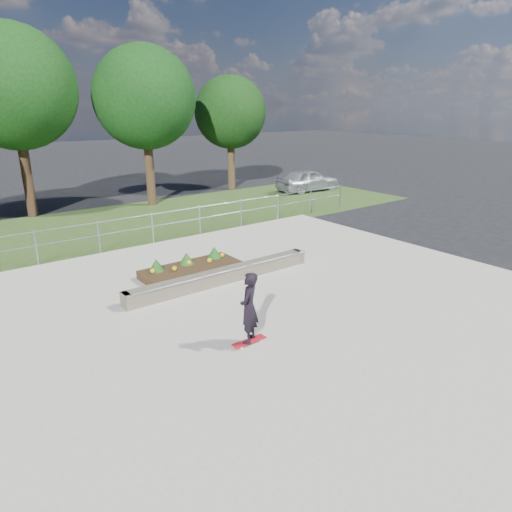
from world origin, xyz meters
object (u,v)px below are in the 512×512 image
(grind_ledge, at_px, (223,276))
(skateboarder, at_px, (249,308))
(planter_bed, at_px, (190,268))
(parked_car, at_px, (308,180))

(grind_ledge, xyz_separation_m, skateboarder, (-1.54, -3.33, 0.65))
(planter_bed, bearing_deg, parked_car, 32.77)
(grind_ledge, distance_m, parked_car, 15.38)
(skateboarder, relative_size, parked_car, 0.41)
(parked_car, bearing_deg, skateboarder, 136.32)
(planter_bed, relative_size, parked_car, 0.76)
(planter_bed, relative_size, skateboarder, 1.83)
(grind_ledge, distance_m, planter_bed, 1.29)
(grind_ledge, bearing_deg, parked_car, 37.41)
(planter_bed, bearing_deg, grind_ledge, -72.61)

